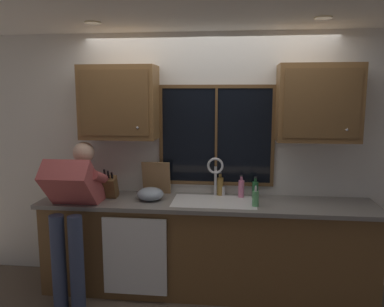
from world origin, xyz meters
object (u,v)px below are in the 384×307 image
mixing_bowl (150,194)px  bottle_green_glass (220,186)px  knife_block (111,187)px  soap_dispenser (255,198)px  person_standing (74,204)px  cutting_board (156,178)px  bottle_tall_clear (241,188)px  bottle_amber_small (255,189)px

mixing_bowl → bottle_green_glass: 0.72m
knife_block → soap_dispenser: knife_block is taller
person_standing → knife_block: bearing=47.6°
person_standing → cutting_board: (0.68, 0.49, 0.16)m
soap_dispenser → bottle_green_glass: size_ratio=0.83×
person_standing → mixing_bowl: 0.72m
cutting_board → bottle_tall_clear: size_ratio=1.52×
knife_block → bottle_tall_clear: size_ratio=1.42×
knife_block → bottle_amber_small: size_ratio=1.52×
person_standing → knife_block: (0.26, 0.29, 0.10)m
bottle_amber_small → knife_block: bearing=-173.2°
cutting_board → mixing_bowl: 0.26m
soap_dispenser → bottle_tall_clear: bottle_tall_clear is taller
person_standing → bottle_amber_small: (1.69, 0.46, 0.08)m
soap_dispenser → bottle_tall_clear: size_ratio=0.87×
soap_dispenser → bottle_green_glass: bottle_green_glass is taller
knife_block → bottle_amber_small: (1.43, 0.17, -0.02)m
knife_block → cutting_board: cutting_board is taller
bottle_amber_small → bottle_tall_clear: bearing=179.2°
cutting_board → mixing_bowl: (-0.01, -0.23, -0.11)m
soap_dispenser → bottle_tall_clear: 0.32m
person_standing → mixing_bowl: (0.67, 0.26, 0.05)m
bottle_amber_small → mixing_bowl: bearing=-169.1°
mixing_bowl → cutting_board: bearing=86.8°
bottle_green_glass → soap_dispenser: bearing=-45.9°
soap_dispenser → bottle_green_glass: 0.49m
bottle_green_glass → bottle_amber_small: bearing=-8.8°
mixing_bowl → bottle_tall_clear: 0.91m
knife_block → mixing_bowl: (0.41, -0.03, -0.05)m
cutting_board → bottle_green_glass: size_ratio=1.45×
bottle_green_glass → bottle_tall_clear: bottle_green_glass is taller
knife_block → bottle_tall_clear: 1.30m
soap_dispenser → mixing_bowl: bearing=174.4°
bottle_amber_small → cutting_board: bearing=178.1°
cutting_board → bottle_tall_clear: 0.87m
bottle_green_glass → bottle_amber_small: (0.35, -0.05, -0.01)m
cutting_board → soap_dispenser: (1.00, -0.33, -0.09)m
mixing_bowl → bottle_amber_small: bottle_amber_small is taller
person_standing → bottle_green_glass: 1.44m
person_standing → cutting_board: person_standing is taller
knife_block → person_standing: bearing=-132.4°
person_standing → cutting_board: size_ratio=4.29×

